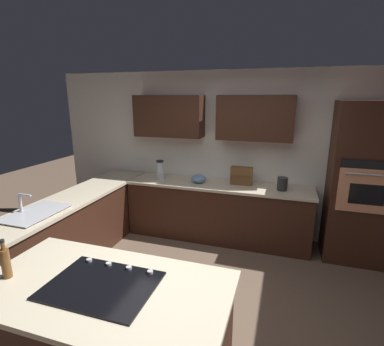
{
  "coord_description": "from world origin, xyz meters",
  "views": [
    {
      "loc": [
        -0.84,
        2.53,
        2.2
      ],
      "look_at": [
        0.39,
        -1.34,
        1.15
      ],
      "focal_mm": 27.48,
      "sensor_mm": 36.0,
      "label": 1
    }
  ],
  "objects_px": {
    "sink_unit": "(35,212)",
    "cooktop": "(102,285)",
    "spice_rack": "(241,176)",
    "blender": "(160,171)",
    "wall_oven": "(361,184)",
    "kettle": "(282,184)",
    "mixing_bowl": "(199,179)",
    "oil_bottle": "(6,262)"
  },
  "relations": [
    {
      "from": "blender",
      "to": "kettle",
      "type": "relative_size",
      "value": 1.64
    },
    {
      "from": "spice_rack",
      "to": "oil_bottle",
      "type": "distance_m",
      "value": 3.19
    },
    {
      "from": "wall_oven",
      "to": "kettle",
      "type": "xyz_separation_m",
      "value": [
        1.0,
        0.01,
        -0.09
      ]
    },
    {
      "from": "wall_oven",
      "to": "spice_rack",
      "type": "bearing_deg",
      "value": -3.0
    },
    {
      "from": "cooktop",
      "to": "spice_rack",
      "type": "bearing_deg",
      "value": -101.57
    },
    {
      "from": "sink_unit",
      "to": "cooktop",
      "type": "relative_size",
      "value": 0.92
    },
    {
      "from": "wall_oven",
      "to": "mixing_bowl",
      "type": "xyz_separation_m",
      "value": [
        2.25,
        0.01,
        -0.12
      ]
    },
    {
      "from": "sink_unit",
      "to": "spice_rack",
      "type": "distance_m",
      "value": 2.81
    },
    {
      "from": "mixing_bowl",
      "to": "blender",
      "type": "bearing_deg",
      "value": 0.0
    },
    {
      "from": "oil_bottle",
      "to": "mixing_bowl",
      "type": "bearing_deg",
      "value": -102.92
    },
    {
      "from": "blender",
      "to": "spice_rack",
      "type": "bearing_deg",
      "value": -175.69
    },
    {
      "from": "sink_unit",
      "to": "cooktop",
      "type": "height_order",
      "value": "sink_unit"
    },
    {
      "from": "wall_oven",
      "to": "oil_bottle",
      "type": "height_order",
      "value": "wall_oven"
    },
    {
      "from": "wall_oven",
      "to": "spice_rack",
      "type": "xyz_separation_m",
      "value": [
        1.6,
        -0.08,
        -0.04
      ]
    },
    {
      "from": "mixing_bowl",
      "to": "spice_rack",
      "type": "height_order",
      "value": "spice_rack"
    },
    {
      "from": "mixing_bowl",
      "to": "oil_bottle",
      "type": "distance_m",
      "value": 2.89
    },
    {
      "from": "cooktop",
      "to": "mixing_bowl",
      "type": "bearing_deg",
      "value": -88.32
    },
    {
      "from": "blender",
      "to": "mixing_bowl",
      "type": "height_order",
      "value": "blender"
    },
    {
      "from": "cooktop",
      "to": "kettle",
      "type": "xyz_separation_m",
      "value": [
        -1.17,
        -2.69,
        0.09
      ]
    },
    {
      "from": "cooktop",
      "to": "kettle",
      "type": "bearing_deg",
      "value": -113.51
    },
    {
      "from": "blender",
      "to": "mixing_bowl",
      "type": "bearing_deg",
      "value": -180.0
    },
    {
      "from": "blender",
      "to": "cooktop",
      "type": "bearing_deg",
      "value": 105.15
    },
    {
      "from": "blender",
      "to": "oil_bottle",
      "type": "height_order",
      "value": "blender"
    },
    {
      "from": "sink_unit",
      "to": "blender",
      "type": "xyz_separation_m",
      "value": [
        -0.78,
        -1.79,
        0.11
      ]
    },
    {
      "from": "sink_unit",
      "to": "wall_oven",
      "type": "bearing_deg",
      "value": -153.87
    },
    {
      "from": "blender",
      "to": "kettle",
      "type": "distance_m",
      "value": 1.9
    },
    {
      "from": "sink_unit",
      "to": "kettle",
      "type": "distance_m",
      "value": 3.22
    },
    {
      "from": "cooktop",
      "to": "spice_rack",
      "type": "distance_m",
      "value": 2.85
    },
    {
      "from": "mixing_bowl",
      "to": "kettle",
      "type": "distance_m",
      "value": 1.25
    },
    {
      "from": "cooktop",
      "to": "blender",
      "type": "bearing_deg",
      "value": -74.85
    },
    {
      "from": "wall_oven",
      "to": "blender",
      "type": "relative_size",
      "value": 6.96
    },
    {
      "from": "cooktop",
      "to": "kettle",
      "type": "relative_size",
      "value": 4.01
    },
    {
      "from": "oil_bottle",
      "to": "sink_unit",
      "type": "bearing_deg",
      "value": -52.7
    },
    {
      "from": "cooktop",
      "to": "spice_rack",
      "type": "relative_size",
      "value": 2.33
    },
    {
      "from": "kettle",
      "to": "sink_unit",
      "type": "bearing_deg",
      "value": 33.76
    },
    {
      "from": "spice_rack",
      "to": "oil_bottle",
      "type": "xyz_separation_m",
      "value": [
        1.3,
        2.92,
        -0.01
      ]
    },
    {
      "from": "spice_rack",
      "to": "kettle",
      "type": "xyz_separation_m",
      "value": [
        -0.6,
        0.1,
        -0.04
      ]
    },
    {
      "from": "blender",
      "to": "oil_bottle",
      "type": "xyz_separation_m",
      "value": [
        -0.0,
        2.82,
        -0.01
      ]
    },
    {
      "from": "blender",
      "to": "mixing_bowl",
      "type": "relative_size",
      "value": 1.31
    },
    {
      "from": "wall_oven",
      "to": "mixing_bowl",
      "type": "distance_m",
      "value": 2.25
    },
    {
      "from": "sink_unit",
      "to": "spice_rack",
      "type": "xyz_separation_m",
      "value": [
        -2.08,
        -1.89,
        0.12
      ]
    },
    {
      "from": "cooktop",
      "to": "blender",
      "type": "height_order",
      "value": "blender"
    }
  ]
}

